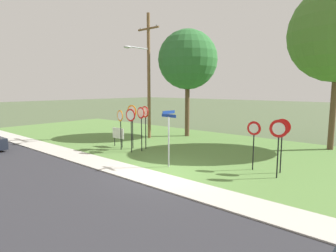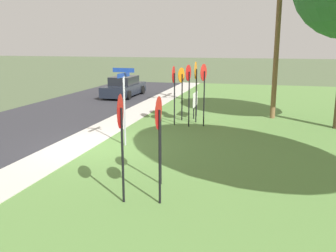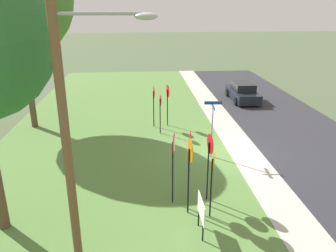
# 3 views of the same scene
# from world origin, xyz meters

# --- Properties ---
(ground_plane) EXTENTS (160.00, 160.00, 0.00)m
(ground_plane) POSITION_xyz_m (0.00, 0.00, 0.00)
(ground_plane) COLOR #4C5B3D
(sidewalk_strip) EXTENTS (44.00, 1.60, 0.06)m
(sidewalk_strip) POSITION_xyz_m (0.00, -0.80, 0.03)
(sidewalk_strip) COLOR #BCB7AD
(sidewalk_strip) RESTS_ON ground_plane
(grass_median) EXTENTS (44.00, 12.00, 0.04)m
(grass_median) POSITION_xyz_m (0.00, 6.00, 0.02)
(grass_median) COLOR #567F3D
(grass_median) RESTS_ON ground_plane
(stop_sign_near_left) EXTENTS (0.73, 0.11, 2.63)m
(stop_sign_near_left) POSITION_xyz_m (-4.20, 1.87, 1.96)
(stop_sign_near_left) COLOR black
(stop_sign_near_left) RESTS_ON grass_median
(stop_sign_near_right) EXTENTS (0.72, 0.16, 2.74)m
(stop_sign_near_right) POSITION_xyz_m (-4.31, 3.18, 2.04)
(stop_sign_near_right) COLOR black
(stop_sign_near_right) RESTS_ON grass_median
(stop_sign_far_left) EXTENTS (0.79, 0.11, 2.79)m
(stop_sign_far_left) POSITION_xyz_m (-5.01, 2.71, 2.09)
(stop_sign_far_left) COLOR black
(stop_sign_far_left) RESTS_ON grass_median
(stop_sign_far_center) EXTENTS (0.70, 0.12, 2.71)m
(stop_sign_far_center) POSITION_xyz_m (-4.04, 2.57, 2.01)
(stop_sign_far_center) COLOR black
(stop_sign_far_center) RESTS_ON grass_median
(stop_sign_far_right) EXTENTS (0.68, 0.16, 2.50)m
(stop_sign_far_right) POSITION_xyz_m (-5.29, 1.98, 1.85)
(stop_sign_far_right) COLOR black
(stop_sign_far_right) RESTS_ON grass_median
(yield_sign_near_left) EXTENTS (0.66, 0.11, 2.32)m
(yield_sign_near_left) POSITION_xyz_m (2.88, 3.21, 1.76)
(yield_sign_near_left) COLOR black
(yield_sign_near_left) RESTS_ON grass_median
(yield_sign_near_right) EXTENTS (0.76, 0.18, 2.54)m
(yield_sign_near_right) POSITION_xyz_m (4.21, 2.69, 1.94)
(yield_sign_near_right) COLOR black
(yield_sign_near_right) RESTS_ON grass_median
(yield_sign_far_left) EXTENTS (0.73, 0.12, 2.49)m
(yield_sign_far_left) POSITION_xyz_m (4.06, 3.53, 1.90)
(yield_sign_far_left) COLOR black
(yield_sign_far_left) RESTS_ON grass_median
(street_name_post) EXTENTS (0.96, 0.82, 2.78)m
(street_name_post) POSITION_xyz_m (-0.44, 0.98, 1.70)
(street_name_post) COLOR #9EA0A8
(street_name_post) RESTS_ON grass_median
(utility_pole) EXTENTS (2.10, 2.51, 9.37)m
(utility_pole) POSITION_xyz_m (-6.96, 6.05, 5.08)
(utility_pole) COLOR brown
(utility_pole) RESTS_ON grass_median
(notice_board) EXTENTS (1.10, 0.06, 1.25)m
(notice_board) POSITION_xyz_m (-6.16, 2.48, 0.87)
(notice_board) COLOR black
(notice_board) RESTS_ON grass_median
(parked_hatchback_near) EXTENTS (4.60, 1.91, 1.39)m
(parked_hatchback_near) POSITION_xyz_m (-12.44, -3.69, 0.65)
(parked_hatchback_near) COLOR black
(parked_hatchback_near) RESTS_ON road_asphalt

